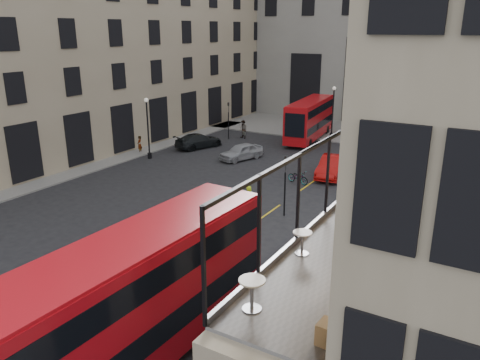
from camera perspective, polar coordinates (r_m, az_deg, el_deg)
The scene contains 30 objects.
ground at distance 19.44m, azimuth -7.84°, elevation -16.58°, with size 140.00×140.00×0.00m, color black.
host_frontage at distance 15.57m, azimuth 11.81°, elevation -16.53°, with size 3.00×11.00×4.50m, color tan.
cafe_floor at distance 14.41m, azimuth 12.39°, elevation -8.96°, with size 3.00×10.00×0.10m, color slate.
building_left at distance 49.30m, azimuth -19.33°, elevation 17.54°, with size 14.60×50.60×22.00m.
gateway at distance 62.24m, azimuth 17.09°, elevation 15.81°, with size 35.00×10.60×18.00m.
pavement_far at distance 54.01m, azimuth 12.52°, elevation 5.93°, with size 40.00×12.00×0.12m, color slate.
pavement_left at distance 41.85m, azimuth -21.54°, elevation 1.61°, with size 8.00×48.00×0.12m, color slate.
traffic_light_near at distance 28.14m, azimuth 5.53°, elevation 0.23°, with size 0.16×0.20×3.80m.
traffic_light_far at distance 48.35m, azimuth -1.42°, elevation 7.83°, with size 0.16×0.20×3.80m.
street_lamp_a at distance 41.67m, azimuth -11.13°, elevation 5.79°, with size 0.36×0.36×5.33m.
street_lamp_b at distance 49.84m, azimuth 11.22°, elevation 7.76°, with size 0.36×0.36×5.33m.
bus_near at distance 16.11m, azimuth -12.64°, elevation -13.64°, with size 3.08×11.87×4.71m.
bus_far at distance 48.67m, azimuth 8.52°, elevation 7.53°, with size 3.46×10.37×4.06m.
car_a at distance 40.93m, azimuth 0.15°, elevation 3.48°, with size 1.67×4.14×1.41m, color #93959B.
car_b at distance 36.85m, azimuth 11.17°, elevation 1.64°, with size 1.69×4.85×1.60m, color #B00C0A.
car_c at distance 45.19m, azimuth -5.06°, elevation 4.79°, with size 1.94×4.78×1.39m, color black.
bicycle at distance 34.87m, azimuth 7.08°, elevation 0.35°, with size 0.63×1.82×0.96m, color gray.
cyclist at distance 28.87m, azimuth 1.18°, elevation -2.43°, with size 0.65×0.43×1.79m, color #D2F419.
pedestrian_a at distance 48.92m, azimuth 0.40°, elevation 6.18°, with size 0.92×0.71×1.88m, color gray.
pedestrian_b at distance 55.05m, azimuth 10.36°, elevation 7.10°, with size 1.07×0.61×1.65m, color gray.
pedestrian_c at distance 52.90m, azimuth 14.66°, elevation 6.51°, with size 1.11×0.46×1.89m, color gray.
pedestrian_d at distance 41.89m, azimuth 26.35°, elevation 2.07°, with size 0.79×0.52×1.62m, color gray.
pedestrian_e at distance 44.02m, azimuth -12.15°, elevation 4.25°, with size 0.58×0.38×1.60m, color gray.
cafe_table_near at distance 11.28m, azimuth 1.47°, elevation -13.23°, with size 0.64×0.64×0.80m.
cafe_table_mid at distance 13.97m, azimuth 7.61°, elevation -7.19°, with size 0.57×0.57×0.71m.
cafe_table_far at distance 17.55m, azimuth 13.70°, elevation -2.31°, with size 0.53×0.53×0.67m.
cafe_chair_a at distance 10.52m, azimuth 10.90°, elevation -17.78°, with size 0.49×0.49×0.94m.
cafe_chair_b at distance 14.17m, azimuth 16.05°, elevation -8.37°, with size 0.50×0.50×0.83m.
cafe_chair_c at distance 14.75m, azimuth 17.13°, elevation -7.29°, with size 0.49×0.49×0.91m.
cafe_chair_d at distance 17.00m, azimuth 18.53°, elevation -4.15°, with size 0.42×0.42×0.79m.
Camera 1 is at (10.25, -12.33, 10.99)m, focal length 35.00 mm.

